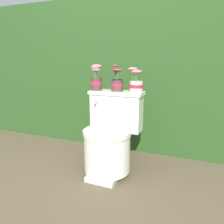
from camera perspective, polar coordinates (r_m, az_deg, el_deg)
name	(u,v)px	position (r m, az deg, el deg)	size (l,w,h in m)	color
ground_plane	(103,170)	(2.02, -2.39, -15.01)	(12.00, 12.00, 0.00)	brown
hedge_backdrop	(138,74)	(2.79, 6.70, 9.93)	(4.28, 1.09, 1.59)	#284C1E
toilet	(110,138)	(1.89, -0.46, -6.85)	(0.48, 0.51, 0.70)	silver
potted_plant_left	(96,80)	(1.97, -4.11, 8.40)	(0.11, 0.11, 0.23)	#47382D
potted_plant_midleft	(117,83)	(1.92, 1.33, 7.65)	(0.11, 0.11, 0.23)	#47382D
potted_plant_middle	(136,83)	(1.87, 6.27, 7.58)	(0.13, 0.11, 0.21)	beige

